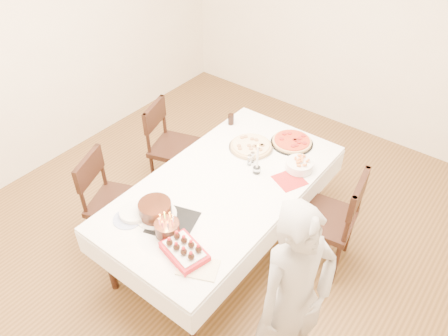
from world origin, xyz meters
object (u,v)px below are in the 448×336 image
Objects in this scene: chair_left_dessert at (117,203)px; chair_left_savory at (176,148)px; dining_table at (224,216)px; pizza_pepperoni at (292,142)px; layer_cake at (155,210)px; chair_right_savory at (324,218)px; pasta_bowl at (299,165)px; taper_candle at (257,158)px; pizza_white at (251,146)px; cola_glass at (231,119)px; strawberry_box at (184,251)px; birthday_cake at (167,225)px; person at (294,298)px.

chair_left_savory is at bearing -103.19° from chair_left_dessert.
dining_table is 2.25× the size of chair_left_dessert.
layer_cake is at bearing -103.34° from pizza_pepperoni.
layer_cake is (-0.34, -1.43, 0.04)m from pizza_pepperoni.
chair_right_savory is 4.35× the size of pasta_bowl.
taper_candle is at bearing -135.60° from pasta_bowl.
cola_glass is at bearing 152.10° from pizza_white.
chair_left_savory is 8.89× the size of cola_glass.
strawberry_box is at bearing 145.36° from chair_left_dessert.
taper_candle reaches higher than birthday_cake.
pizza_pepperoni reaches higher than dining_table.
taper_candle is at bearing 68.89° from person.
chair_right_savory is 2.59× the size of pizza_pepperoni.
chair_left_savory is 0.87m from pizza_white.
pasta_bowl reaches higher than strawberry_box.
chair_left_dessert is 0.68m from layer_cake.
pizza_white is 1.34m from strawberry_box.
layer_cake is 0.97× the size of strawberry_box.
layer_cake is 0.22m from birthday_cake.
layer_cake is at bearing -94.09° from pizza_white.
person reaches higher than taper_candle.
chair_left_dessert is 2.44× the size of pizza_pepperoni.
person is 6.61× the size of pasta_bowl.
cola_glass is (0.28, 1.27, 0.33)m from chair_left_dessert.
chair_left_dessert is at bearing -124.17° from pizza_pepperoni.
chair_right_savory is 5.57× the size of birthday_cake.
chair_right_savory reaches higher than pizza_white.
chair_left_savory is (-1.67, -0.01, -0.03)m from chair_right_savory.
birthday_cake is at bearing -107.09° from pasta_bowl.
person is at bearing 4.85° from birthday_cake.
pizza_pepperoni is (1.07, 0.45, 0.29)m from chair_left_savory.
chair_left_dessert is 1.08m from strawberry_box.
chair_left_dessert is 1.34m from cola_glass.
person is (0.26, -0.99, 0.26)m from chair_right_savory.
dining_table is at bearing 107.43° from strawberry_box.
chair_left_dessert reaches higher than cola_glass.
person is at bearing 0.09° from layer_cake.
pizza_white is 0.39m from pizza_pepperoni.
birthday_cake reaches higher than layer_cake.
taper_candle reaches higher than pizza_white.
birthday_cake reaches higher than pizza_pepperoni.
birthday_cake is (-0.38, -1.23, 0.05)m from pasta_bowl.
pizza_pepperoni is at bearing 134.78° from chair_right_savory.
cola_glass is at bearing -157.64° from chair_left_savory.
pizza_white is at bearing 160.80° from chair_right_savory.
chair_left_dessert is 4.10× the size of pasta_bowl.
person is at bearing 155.51° from chair_left_dessert.
strawberry_box is at bearing -16.38° from birthday_cake.
pasta_bowl is at bearing 52.51° from person.
pizza_pepperoni is at bearing 87.75° from taper_candle.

